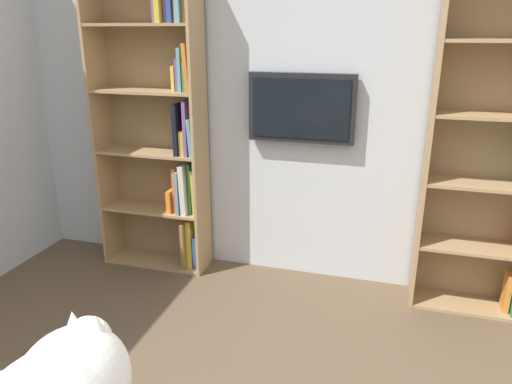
% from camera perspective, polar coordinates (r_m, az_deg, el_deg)
% --- Properties ---
extents(wall_back, '(4.52, 0.06, 2.70)m').
position_cam_1_polar(wall_back, '(3.34, 7.01, 11.66)').
color(wall_back, silver).
rests_on(wall_back, ground).
extents(bookshelf_right, '(0.81, 0.28, 2.24)m').
position_cam_1_polar(bookshelf_right, '(3.55, -11.10, 8.28)').
color(bookshelf_right, tan).
rests_on(bookshelf_right, ground).
extents(wall_mounted_tv, '(0.73, 0.07, 0.47)m').
position_cam_1_polar(wall_mounted_tv, '(3.28, 5.43, 9.93)').
color(wall_mounted_tv, black).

